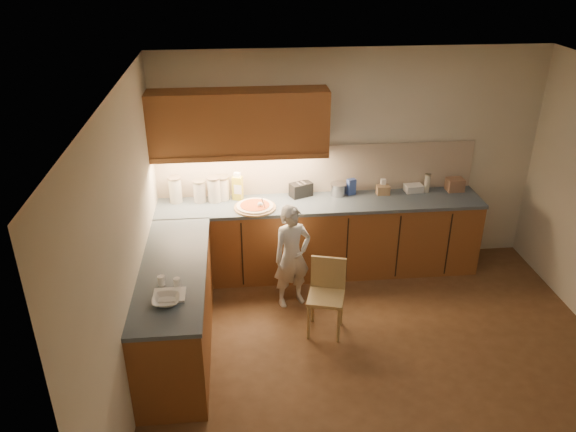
# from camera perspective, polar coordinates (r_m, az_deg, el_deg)

# --- Properties ---
(room) EXTENTS (4.54, 4.50, 2.62)m
(room) POSITION_cam_1_polar(r_m,az_deg,el_deg) (4.74, 11.12, 1.35)
(room) COLOR #54351C
(room) RESTS_ON ground
(l_counter) EXTENTS (3.77, 2.62, 0.92)m
(l_counter) POSITION_cam_1_polar(r_m,az_deg,el_deg) (6.24, -1.17, -4.30)
(l_counter) COLOR brown
(l_counter) RESTS_ON ground
(backsplash) EXTENTS (3.75, 0.02, 0.58)m
(backsplash) POSITION_cam_1_polar(r_m,az_deg,el_deg) (6.62, 3.01, 4.79)
(backsplash) COLOR #BFAD94
(backsplash) RESTS_ON l_counter
(upper_cabinets) EXTENTS (1.95, 0.36, 0.73)m
(upper_cabinets) POSITION_cam_1_polar(r_m,az_deg,el_deg) (6.19, -5.01, 9.43)
(upper_cabinets) COLOR brown
(upper_cabinets) RESTS_ON ground
(pizza_on_board) EXTENTS (0.47, 0.47, 0.19)m
(pizza_on_board) POSITION_cam_1_polar(r_m,az_deg,el_deg) (6.31, -3.36, 0.96)
(pizza_on_board) COLOR tan
(pizza_on_board) RESTS_ON l_counter
(child) EXTENTS (0.50, 0.41, 1.17)m
(child) POSITION_cam_1_polar(r_m,az_deg,el_deg) (6.02, 0.42, -4.12)
(child) COLOR silver
(child) RESTS_ON ground
(wooden_chair) EXTENTS (0.44, 0.44, 0.79)m
(wooden_chair) POSITION_cam_1_polar(r_m,az_deg,el_deg) (5.71, 3.96, -7.56)
(wooden_chair) COLOR tan
(wooden_chair) RESTS_ON ground
(mixing_bowl) EXTENTS (0.24, 0.24, 0.06)m
(mixing_bowl) POSITION_cam_1_polar(r_m,az_deg,el_deg) (4.80, -12.28, -8.40)
(mixing_bowl) COLOR silver
(mixing_bowl) RESTS_ON l_counter
(canister_a) EXTENTS (0.15, 0.15, 0.31)m
(canister_a) POSITION_cam_1_polar(r_m,az_deg,el_deg) (6.52, -11.38, 2.64)
(canister_a) COLOR silver
(canister_a) RESTS_ON l_counter
(canister_b) EXTENTS (0.15, 0.15, 0.26)m
(canister_b) POSITION_cam_1_polar(r_m,az_deg,el_deg) (6.49, -8.97, 2.52)
(canister_b) COLOR beige
(canister_b) RESTS_ON l_counter
(canister_c) EXTENTS (0.16, 0.16, 0.30)m
(canister_c) POSITION_cam_1_polar(r_m,az_deg,el_deg) (6.47, -7.50, 2.71)
(canister_c) COLOR silver
(canister_c) RESTS_ON l_counter
(canister_d) EXTENTS (0.17, 0.17, 0.28)m
(canister_d) POSITION_cam_1_polar(r_m,az_deg,el_deg) (6.52, -6.71, 2.87)
(canister_d) COLOR white
(canister_d) RESTS_ON l_counter
(oil_jug) EXTENTS (0.13, 0.11, 0.33)m
(oil_jug) POSITION_cam_1_polar(r_m,az_deg,el_deg) (6.49, -5.14, 2.93)
(oil_jug) COLOR gold
(oil_jug) RESTS_ON l_counter
(toaster) EXTENTS (0.29, 0.23, 0.17)m
(toaster) POSITION_cam_1_polar(r_m,az_deg,el_deg) (6.58, 1.32, 2.71)
(toaster) COLOR black
(toaster) RESTS_ON l_counter
(steel_pot) EXTENTS (0.19, 0.19, 0.14)m
(steel_pot) POSITION_cam_1_polar(r_m,az_deg,el_deg) (6.64, 5.12, 2.73)
(steel_pot) COLOR #AEAEB3
(steel_pot) RESTS_ON l_counter
(blue_box) EXTENTS (0.11, 0.09, 0.19)m
(blue_box) POSITION_cam_1_polar(r_m,az_deg,el_deg) (6.66, 6.45, 2.97)
(blue_box) COLOR #354EA0
(blue_box) RESTS_ON l_counter
(card_box_a) EXTENTS (0.15, 0.11, 0.11)m
(card_box_a) POSITION_cam_1_polar(r_m,az_deg,el_deg) (6.73, 9.64, 2.62)
(card_box_a) COLOR tan
(card_box_a) RESTS_ON l_counter
(white_bottle) EXTENTS (0.06, 0.06, 0.17)m
(white_bottle) POSITION_cam_1_polar(r_m,az_deg,el_deg) (6.77, 9.62, 3.05)
(white_bottle) COLOR white
(white_bottle) RESTS_ON l_counter
(flat_pack) EXTENTS (0.22, 0.16, 0.08)m
(flat_pack) POSITION_cam_1_polar(r_m,az_deg,el_deg) (6.88, 12.63, 2.78)
(flat_pack) COLOR white
(flat_pack) RESTS_ON l_counter
(tall_jar) EXTENTS (0.07, 0.07, 0.23)m
(tall_jar) POSITION_cam_1_polar(r_m,az_deg,el_deg) (6.88, 13.96, 3.29)
(tall_jar) COLOR beige
(tall_jar) RESTS_ON l_counter
(card_box_b) EXTENTS (0.20, 0.16, 0.15)m
(card_box_b) POSITION_cam_1_polar(r_m,az_deg,el_deg) (7.02, 16.60, 3.07)
(card_box_b) COLOR #A07356
(card_box_b) RESTS_ON l_counter
(dough_cloth) EXTENTS (0.27, 0.21, 0.02)m
(dough_cloth) POSITION_cam_1_polar(r_m,az_deg,el_deg) (4.90, -11.98, -7.88)
(dough_cloth) COLOR white
(dough_cloth) RESTS_ON l_counter
(spice_jar_a) EXTENTS (0.07, 0.07, 0.09)m
(spice_jar_a) POSITION_cam_1_polar(r_m,az_deg,el_deg) (5.05, -12.76, -6.41)
(spice_jar_a) COLOR white
(spice_jar_a) RESTS_ON l_counter
(spice_jar_b) EXTENTS (0.06, 0.06, 0.08)m
(spice_jar_b) POSITION_cam_1_polar(r_m,az_deg,el_deg) (5.00, -11.22, -6.64)
(spice_jar_b) COLOR white
(spice_jar_b) RESTS_ON l_counter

